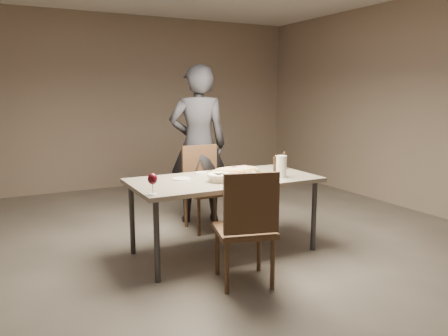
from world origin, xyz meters
name	(u,v)px	position (x,y,z in m)	size (l,w,h in m)	color
room	(224,111)	(0.00, 0.00, 1.40)	(7.00, 7.00, 7.00)	#5C564F
dining_table	(224,184)	(0.00, 0.00, 0.69)	(1.80, 0.90, 0.75)	gray
zucchini_pizza	(245,176)	(0.19, -0.07, 0.77)	(0.61, 0.34, 0.05)	tan
ham_pizza	(236,170)	(0.29, 0.28, 0.77)	(0.53, 0.30, 0.04)	tan
bread_basket	(219,177)	(-0.12, -0.12, 0.80)	(0.22, 0.22, 0.08)	beige
oil_dish	(201,173)	(-0.10, 0.31, 0.76)	(0.13, 0.13, 0.01)	white
pepper_mill_left	(284,161)	(0.82, 0.15, 0.84)	(0.05, 0.05, 0.19)	black
pepper_mill_right	(275,165)	(0.57, -0.05, 0.84)	(0.05, 0.05, 0.19)	black
carafe	(281,166)	(0.52, -0.21, 0.86)	(0.10, 0.10, 0.21)	silver
wine_glass	(153,180)	(-0.83, -0.34, 0.87)	(0.08, 0.08, 0.18)	silver
side_plate	(181,179)	(-0.39, 0.13, 0.76)	(0.17, 0.17, 0.01)	white
chair_near	(247,222)	(-0.20, -0.78, 0.54)	(0.56, 0.56, 0.97)	#452E1D
chair_far	(204,182)	(0.17, 0.83, 0.54)	(0.46, 0.46, 0.96)	#452E1D
diner	(198,145)	(0.22, 1.10, 0.95)	(0.69, 0.45, 1.89)	black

